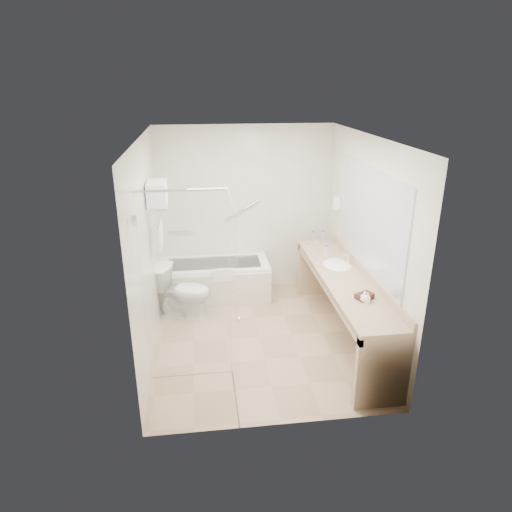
{
  "coord_description": "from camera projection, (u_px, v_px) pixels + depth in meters",
  "views": [
    {
      "loc": [
        -0.68,
        -5.03,
        3.09
      ],
      "look_at": [
        0.0,
        0.3,
        1.0
      ],
      "focal_mm": 32.0,
      "sensor_mm": 36.0,
      "label": 1
    }
  ],
  "objects": [
    {
      "name": "grab_bar_long",
      "position": [
        242.0,
        210.0,
        6.83
      ],
      "size": [
        0.53,
        0.03,
        0.33
      ],
      "primitive_type": "cylinder",
      "rotation": [
        0.0,
        1.05,
        0.0
      ],
      "color": "silver",
      "rests_on": "wall_back"
    },
    {
      "name": "faucet",
      "position": [
        349.0,
        258.0,
        5.89
      ],
      "size": [
        0.03,
        0.03,
        0.14
      ],
      "primitive_type": "cylinder",
      "color": "silver",
      "rests_on": "vanity_counter"
    },
    {
      "name": "ceiling",
      "position": [
        260.0,
        137.0,
        4.94
      ],
      "size": [
        2.6,
        3.2,
        0.1
      ],
      "primitive_type": "cube",
      "color": "white",
      "rests_on": "wall_back"
    },
    {
      "name": "drinking_glass_near",
      "position": [
        307.0,
        241.0,
        6.62
      ],
      "size": [
        0.07,
        0.07,
        0.08
      ],
      "primitive_type": "cylinder",
      "rotation": [
        0.0,
        0.0,
        0.21
      ],
      "color": "silver",
      "rests_on": "vanity_counter"
    },
    {
      "name": "shower_enclosure",
      "position": [
        209.0,
        297.0,
        4.53
      ],
      "size": [
        0.96,
        0.91,
        2.11
      ],
      "color": "silver",
      "rests_on": "floor"
    },
    {
      "name": "water_bottle_mid",
      "position": [
        326.0,
        253.0,
        6.02
      ],
      "size": [
        0.06,
        0.06,
        0.21
      ],
      "rotation": [
        0.0,
        0.0,
        -0.24
      ],
      "color": "silver",
      "rests_on": "vanity_counter"
    },
    {
      "name": "bathtub",
      "position": [
        215.0,
        280.0,
        6.84
      ],
      "size": [
        1.6,
        0.73,
        0.59
      ],
      "color": "white",
      "rests_on": "floor"
    },
    {
      "name": "wall_back",
      "position": [
        245.0,
        210.0,
        6.88
      ],
      "size": [
        2.6,
        0.1,
        2.5
      ],
      "primitive_type": "cube",
      "color": "beige",
      "rests_on": "ground"
    },
    {
      "name": "wall_front",
      "position": [
        284.0,
        308.0,
        3.92
      ],
      "size": [
        2.6,
        0.1,
        2.5
      ],
      "primitive_type": "cube",
      "color": "beige",
      "rests_on": "ground"
    },
    {
      "name": "soap_bottle_a",
      "position": [
        367.0,
        301.0,
        4.88
      ],
      "size": [
        0.07,
        0.12,
        0.05
      ],
      "primitive_type": "imported",
      "rotation": [
        0.0,
        0.0,
        -0.19
      ],
      "color": "white",
      "rests_on": "vanity_counter"
    },
    {
      "name": "soap_bottle_b",
      "position": [
        365.0,
        298.0,
        4.9
      ],
      "size": [
        0.1,
        0.13,
        0.09
      ],
      "primitive_type": "imported",
      "rotation": [
        0.0,
        0.0,
        0.09
      ],
      "color": "white",
      "rests_on": "vanity_counter"
    },
    {
      "name": "floor",
      "position": [
        259.0,
        337.0,
        5.85
      ],
      "size": [
        3.2,
        3.2,
        0.0
      ],
      "primitive_type": "plane",
      "color": "tan",
      "rests_on": "ground"
    },
    {
      "name": "amenity_basket",
      "position": [
        364.0,
        296.0,
        4.97
      ],
      "size": [
        0.22,
        0.19,
        0.06
      ],
      "primitive_type": "cube",
      "rotation": [
        0.0,
        0.0,
        0.43
      ],
      "color": "#402517",
      "rests_on": "vanity_counter"
    },
    {
      "name": "drinking_glass_far",
      "position": [
        316.0,
        243.0,
        6.54
      ],
      "size": [
        0.08,
        0.08,
        0.08
      ],
      "primitive_type": "cylinder",
      "rotation": [
        0.0,
        0.0,
        -0.38
      ],
      "color": "silver",
      "rests_on": "vanity_counter"
    },
    {
      "name": "mirror",
      "position": [
        371.0,
        221.0,
        5.3
      ],
      "size": [
        0.02,
        2.0,
        1.2
      ],
      "primitive_type": "cube",
      "color": "#B1B6BD",
      "rests_on": "wall_right"
    },
    {
      "name": "towel_shelf",
      "position": [
        158.0,
        200.0,
        5.4
      ],
      "size": [
        0.24,
        0.55,
        0.81
      ],
      "color": "silver",
      "rests_on": "wall_left"
    },
    {
      "name": "grab_bar_short",
      "position": [
        183.0,
        232.0,
        6.83
      ],
      "size": [
        0.4,
        0.03,
        0.03
      ],
      "primitive_type": "cylinder",
      "rotation": [
        0.0,
        1.57,
        0.0
      ],
      "color": "silver",
      "rests_on": "wall_back"
    },
    {
      "name": "water_bottle_left",
      "position": [
        312.0,
        237.0,
        6.64
      ],
      "size": [
        0.06,
        0.06,
        0.19
      ],
      "rotation": [
        0.0,
        0.0,
        0.06
      ],
      "color": "silver",
      "rests_on": "vanity_counter"
    },
    {
      "name": "wall_right",
      "position": [
        365.0,
        241.0,
        5.55
      ],
      "size": [
        0.1,
        3.2,
        2.5
      ],
      "primitive_type": "cube",
      "color": "beige",
      "rests_on": "ground"
    },
    {
      "name": "toilet",
      "position": [
        184.0,
        292.0,
        6.25
      ],
      "size": [
        0.84,
        0.62,
        0.73
      ],
      "primitive_type": "imported",
      "rotation": [
        0.0,
        0.0,
        1.27
      ],
      "color": "white",
      "rests_on": "floor"
    },
    {
      "name": "hairdryer_unit",
      "position": [
        337.0,
        203.0,
        6.44
      ],
      "size": [
        0.08,
        0.1,
        0.18
      ],
      "primitive_type": "cube",
      "color": "white",
      "rests_on": "wall_right"
    },
    {
      "name": "wall_left",
      "position": [
        147.0,
        250.0,
        5.24
      ],
      "size": [
        0.1,
        3.2,
        2.5
      ],
      "primitive_type": "cube",
      "color": "beige",
      "rests_on": "ground"
    },
    {
      "name": "sink",
      "position": [
        337.0,
        267.0,
        5.91
      ],
      "size": [
        0.4,
        0.52,
        0.14
      ],
      "primitive_type": "ellipsoid",
      "color": "white",
      "rests_on": "vanity_counter"
    },
    {
      "name": "vanity_counter",
      "position": [
        343.0,
        293.0,
        5.6
      ],
      "size": [
        0.55,
        2.7,
        0.95
      ],
      "color": "tan",
      "rests_on": "floor"
    },
    {
      "name": "water_bottle_right",
      "position": [
        323.0,
        237.0,
        6.66
      ],
      "size": [
        0.06,
        0.06,
        0.19
      ],
      "rotation": [
        0.0,
        0.0,
        0.15
      ],
      "color": "silver",
      "rests_on": "vanity_counter"
    }
  ]
}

